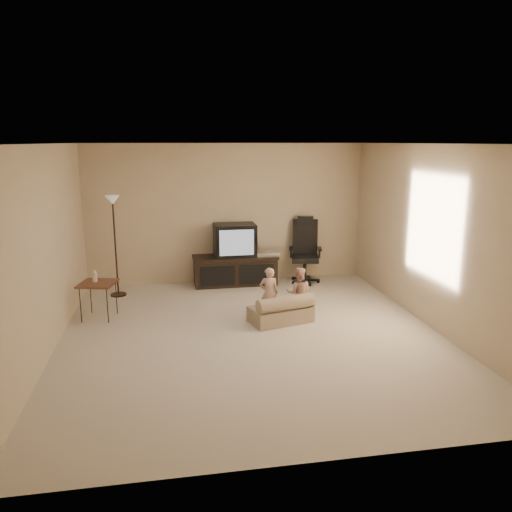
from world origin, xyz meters
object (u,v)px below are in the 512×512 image
(tv_stand, at_px, (235,259))
(child_sofa, at_px, (282,311))
(side_table, at_px, (97,284))
(toddler_left, at_px, (269,293))
(toddler_right, at_px, (299,293))
(floor_lamp, at_px, (114,223))
(office_chair, at_px, (305,259))

(tv_stand, distance_m, child_sofa, 2.14)
(side_table, distance_m, toddler_left, 2.48)
(toddler_left, distance_m, toddler_right, 0.44)
(side_table, xyz_separation_m, floor_lamp, (0.17, 1.08, 0.70))
(tv_stand, xyz_separation_m, side_table, (-2.21, -1.43, 0.07))
(child_sofa, distance_m, toddler_right, 0.39)
(tv_stand, bearing_deg, toddler_left, -83.24)
(side_table, bearing_deg, tv_stand, 33.00)
(office_chair, height_order, floor_lamp, floor_lamp)
(child_sofa, bearing_deg, office_chair, 50.94)
(office_chair, xyz_separation_m, side_table, (-3.48, -1.36, 0.09))
(side_table, xyz_separation_m, child_sofa, (2.59, -0.65, -0.35))
(tv_stand, bearing_deg, child_sofa, -79.80)
(toddler_left, relative_size, toddler_right, 1.01)
(office_chair, xyz_separation_m, child_sofa, (-0.89, -2.02, -0.26))
(side_table, bearing_deg, toddler_right, -9.72)
(tv_stand, xyz_separation_m, toddler_left, (0.23, -1.89, -0.07))
(floor_lamp, height_order, toddler_right, floor_lamp)
(floor_lamp, bearing_deg, toddler_left, -34.15)
(office_chair, height_order, toddler_left, office_chair)
(office_chair, height_order, side_table, office_chair)
(floor_lamp, xyz_separation_m, child_sofa, (2.42, -1.74, -1.05))
(tv_stand, xyz_separation_m, floor_lamp, (-2.03, -0.35, 0.77))
(child_sofa, relative_size, toddler_left, 1.25)
(office_chair, relative_size, child_sofa, 1.25)
(side_table, bearing_deg, floor_lamp, 81.08)
(toddler_left, bearing_deg, office_chair, -117.93)
(child_sofa, bearing_deg, toddler_left, 112.24)
(toddler_left, bearing_deg, side_table, -8.66)
(side_table, relative_size, toddler_right, 0.96)
(toddler_left, bearing_deg, floor_lamp, -32.26)
(child_sofa, relative_size, toddler_right, 1.26)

